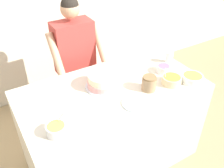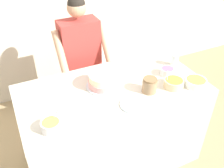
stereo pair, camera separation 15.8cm
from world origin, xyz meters
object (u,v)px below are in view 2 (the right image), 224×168
at_px(person_baker, 81,55).
at_px(frosting_bowl_purple, 167,71).
at_px(frosting_bowl_yellow, 51,126).
at_px(frosting_bowl_olive, 196,82).
at_px(ceramic_plate, 133,105).
at_px(stoneware_jar, 150,85).
at_px(drinking_glass, 175,60).
at_px(cake, 103,81).
at_px(frosting_bowl_orange, 174,83).

height_order(person_baker, frosting_bowl_purple, person_baker).
distance_m(frosting_bowl_yellow, frosting_bowl_purple, 1.20).
bearing_deg(frosting_bowl_olive, ceramic_plate, -179.78).
bearing_deg(stoneware_jar, ceramic_plate, -154.05).
distance_m(frosting_bowl_purple, drinking_glass, 0.21).
height_order(frosting_bowl_olive, frosting_bowl_purple, frosting_bowl_purple).
relative_size(frosting_bowl_olive, frosting_bowl_purple, 1.46).
relative_size(frosting_bowl_yellow, stoneware_jar, 1.34).
bearing_deg(person_baker, cake, -91.33).
distance_m(person_baker, stoneware_jar, 0.92).
relative_size(person_baker, frosting_bowl_orange, 8.89).
relative_size(frosting_bowl_olive, frosting_bowl_orange, 1.11).
relative_size(frosting_bowl_olive, frosting_bowl_yellow, 1.09).
bearing_deg(person_baker, stoneware_jar, -69.86).
xyz_separation_m(frosting_bowl_orange, stoneware_jar, (-0.23, 0.03, 0.03)).
height_order(frosting_bowl_purple, stoneware_jar, stoneware_jar).
bearing_deg(frosting_bowl_yellow, drinking_glass, 14.87).
height_order(frosting_bowl_olive, frosting_bowl_orange, frosting_bowl_orange).
bearing_deg(stoneware_jar, person_baker, 110.14).
bearing_deg(frosting_bowl_olive, person_baker, 127.31).
xyz_separation_m(frosting_bowl_purple, stoneware_jar, (-0.30, -0.15, 0.03)).
height_order(frosting_bowl_olive, frosting_bowl_yellow, frosting_bowl_yellow).
relative_size(cake, drinking_glass, 2.54).
relative_size(person_baker, drinking_glass, 13.29).
distance_m(cake, frosting_bowl_yellow, 0.64).
distance_m(cake, drinking_glass, 0.80).
relative_size(frosting_bowl_yellow, frosting_bowl_purple, 1.34).
height_order(frosting_bowl_orange, frosting_bowl_purple, frosting_bowl_orange).
bearing_deg(frosting_bowl_yellow, ceramic_plate, -1.23).
bearing_deg(frosting_bowl_orange, cake, 153.95).
relative_size(frosting_bowl_purple, stoneware_jar, 1.00).
bearing_deg(frosting_bowl_orange, frosting_bowl_yellow, -177.11).
distance_m(frosting_bowl_olive, ceramic_plate, 0.64).
bearing_deg(frosting_bowl_purple, person_baker, 130.88).
bearing_deg(person_baker, drinking_glass, -37.22).
distance_m(person_baker, frosting_bowl_orange, 1.05).
xyz_separation_m(frosting_bowl_purple, drinking_glass, (0.17, 0.11, 0.02)).
height_order(cake, drinking_glass, cake).
distance_m(person_baker, ceramic_plate, 0.97).
distance_m(frosting_bowl_yellow, frosting_bowl_orange, 1.11).
bearing_deg(drinking_glass, ceramic_plate, -151.51).
relative_size(ceramic_plate, stoneware_jar, 1.65).
bearing_deg(frosting_bowl_orange, ceramic_plate, -171.07).
relative_size(frosting_bowl_orange, drinking_glass, 1.49).
distance_m(frosting_bowl_orange, frosting_bowl_purple, 0.20).
bearing_deg(frosting_bowl_yellow, cake, 31.18).
bearing_deg(cake, ceramic_plate, -71.58).
xyz_separation_m(frosting_bowl_yellow, ceramic_plate, (0.66, -0.01, -0.04)).
bearing_deg(drinking_glass, cake, -178.08).
distance_m(cake, stoneware_jar, 0.41).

